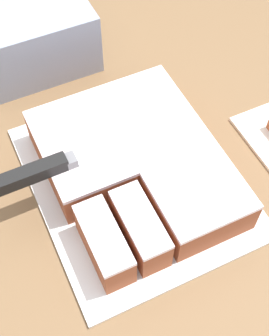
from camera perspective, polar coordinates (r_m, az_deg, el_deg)
The scene contains 6 objects.
ground_plane at distance 1.58m, azimuth -2.15°, elevation -18.24°, with size 8.00×8.00×0.00m, color #7F705B.
countertop at distance 1.17m, azimuth -2.84°, elevation -12.19°, with size 1.40×1.10×0.88m.
cake_board at distance 0.76m, azimuth 0.00°, elevation -1.52°, with size 0.31×0.37×0.01m.
cake at distance 0.73m, azimuth 0.11°, elevation 0.38°, with size 0.25×0.31×0.07m.
knife at distance 0.69m, azimuth -11.13°, elevation -0.25°, with size 0.29×0.02×0.02m.
storage_box at distance 0.95m, azimuth -13.03°, elevation 16.32°, with size 0.22×0.22×0.12m.
Camera 1 is at (-0.14, -0.42, 1.52)m, focal length 50.00 mm.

